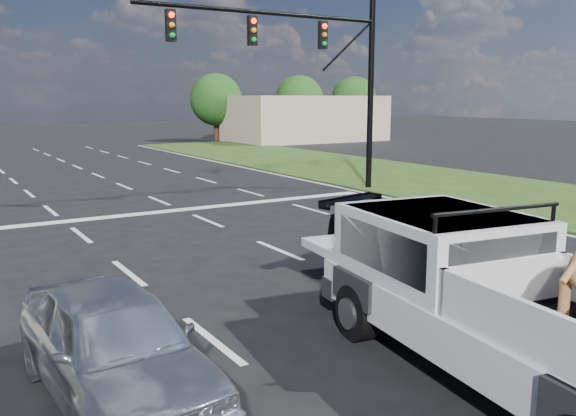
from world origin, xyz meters
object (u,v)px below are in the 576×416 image
Objects in this scene: traffic_signal at (318,61)px; black_coupe at (448,247)px; pickup_truck at (495,299)px; silver_sedan at (115,345)px.

black_coupe is (-4.08, -10.35, -4.00)m from traffic_signal.
black_coupe is at bearing 60.03° from pickup_truck.
silver_sedan is at bearing 163.73° from pickup_truck.
silver_sedan is 6.63m from black_coupe.
traffic_signal is 11.82m from black_coupe.
pickup_truck is 4.59m from silver_sedan.
silver_sedan is 0.77× the size of black_coupe.
pickup_truck is (-6.44, -13.38, -3.72)m from traffic_signal.
pickup_truck is 1.54× the size of silver_sedan.
silver_sedan is (-10.61, -11.50, -4.06)m from traffic_signal.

